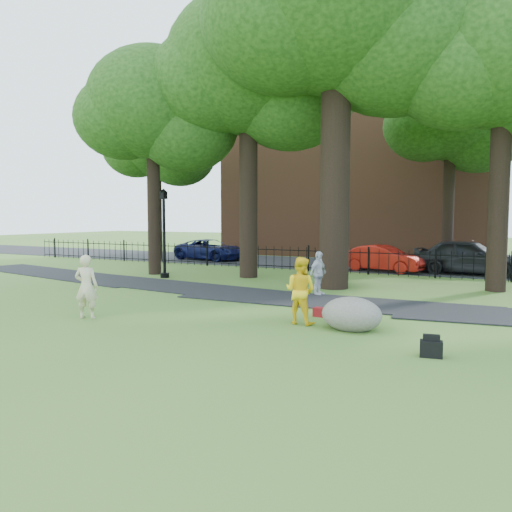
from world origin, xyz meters
The scene contains 17 objects.
ground centered at (0.00, 0.00, 0.00)m, with size 120.00×120.00×0.00m, color #3E6724.
footpath centered at (1.00, 3.90, 0.00)m, with size 36.00×2.60×0.03m, color black.
street centered at (0.00, 16.00, 0.00)m, with size 80.00×7.00×0.02m, color black.
iron_fence centered at (0.00, 12.00, 0.60)m, with size 44.00×0.04×1.20m.
brick_building centered at (-4.00, 24.00, 6.00)m, with size 18.00×8.00×12.00m, color brown.
big_tree centered at (0.13, 7.09, 10.14)m, with size 10.08×8.61×14.37m.
tree_row centered at (0.52, 8.40, 8.15)m, with size 26.82×7.96×12.42m.
woman centered at (-4.05, -1.46, 0.86)m, with size 0.63×0.41×1.72m, color beige.
man centered at (1.29, 0.55, 0.85)m, with size 0.83×0.65×1.71m, color yellow.
pedestrian centered at (0.07, 5.10, 0.77)m, with size 0.90×0.37×1.53m, color silver.
boulder centered at (2.64, 0.51, 0.43)m, with size 1.46×1.10×0.85m, color #676556.
lamppost centered at (-7.72, 6.60, 1.94)m, with size 0.39×0.39×3.96m.
backpack centered at (4.71, -1.06, 0.16)m, with size 0.42×0.26×0.32m, color black.
red_bag centered at (1.44, 1.63, 0.12)m, with size 0.36×0.23×0.25m, color maroon.
red_sedan centered at (0.35, 13.50, 0.66)m, with size 1.39×3.98×1.31m, color #AC160D.
navy_van centered at (-10.81, 15.11, 0.65)m, with size 2.14×4.65×1.29m, color #0C113E.
grey_car centered at (4.15, 14.21, 0.83)m, with size 1.97×4.90×1.67m, color black.
Camera 1 is at (6.08, -11.08, 2.74)m, focal length 35.00 mm.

